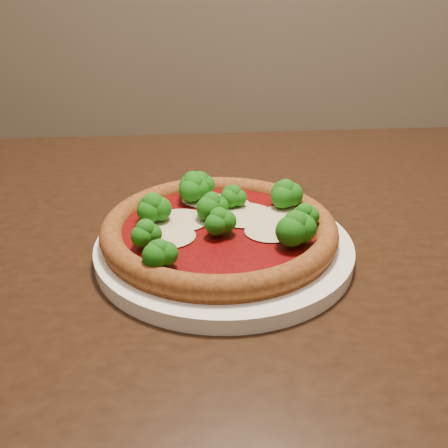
{
  "coord_description": "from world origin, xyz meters",
  "views": [
    {
      "loc": [
        0.09,
        -0.35,
        1.05
      ],
      "look_at": [
        0.06,
        0.17,
        0.79
      ],
      "focal_mm": 40.0,
      "sensor_mm": 36.0,
      "label": 1
    }
  ],
  "objects": [
    {
      "name": "dining_table",
      "position": [
        0.1,
        0.25,
        0.65
      ],
      "size": [
        1.3,
        1.04,
        0.75
      ],
      "rotation": [
        0.0,
        0.0,
        0.16
      ],
      "color": "black",
      "rests_on": "floor"
    },
    {
      "name": "pizza",
      "position": [
        0.05,
        0.18,
        0.78
      ],
      "size": [
        0.28,
        0.28,
        0.06
      ],
      "rotation": [
        0.0,
        0.0,
        0.35
      ],
      "color": "brown",
      "rests_on": "plate"
    },
    {
      "name": "plate",
      "position": [
        0.06,
        0.17,
        0.76
      ],
      "size": [
        0.3,
        0.3,
        0.02
      ],
      "primitive_type": "cylinder",
      "color": "white",
      "rests_on": "dining_table"
    }
  ]
}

